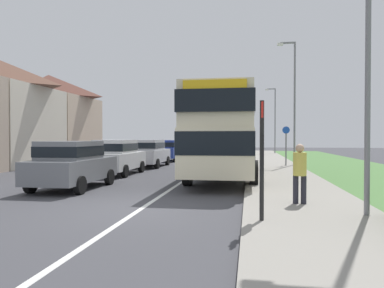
{
  "coord_description": "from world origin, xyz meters",
  "views": [
    {
      "loc": [
        2.74,
        -8.99,
        1.83
      ],
      "look_at": [
        0.67,
        4.12,
        1.6
      ],
      "focal_mm": 33.88,
      "sensor_mm": 36.0,
      "label": 1
    }
  ],
  "objects_px": {
    "street_lamp_far": "(274,116)",
    "parked_car_white": "(117,156)",
    "pedestrian_at_stop": "(300,171)",
    "parked_car_silver": "(148,152)",
    "street_lamp_mid": "(293,96)",
    "street_lamp_near": "(363,25)",
    "bus_stop_sign": "(262,152)",
    "double_decker_bus": "(225,131)",
    "parked_car_blue": "(167,150)",
    "cycle_route_sign": "(286,144)",
    "parked_car_grey": "(72,163)"
  },
  "relations": [
    {
      "from": "parked_car_blue",
      "to": "cycle_route_sign",
      "type": "height_order",
      "value": "cycle_route_sign"
    },
    {
      "from": "double_decker_bus",
      "to": "parked_car_blue",
      "type": "distance_m",
      "value": 12.45
    },
    {
      "from": "parked_car_white",
      "to": "cycle_route_sign",
      "type": "relative_size",
      "value": 1.64
    },
    {
      "from": "double_decker_bus",
      "to": "parked_car_white",
      "type": "relative_size",
      "value": 2.55
    },
    {
      "from": "parked_car_white",
      "to": "parked_car_silver",
      "type": "relative_size",
      "value": 0.93
    },
    {
      "from": "parked_car_grey",
      "to": "parked_car_blue",
      "type": "xyz_separation_m",
      "value": [
        -0.1,
        15.6,
        -0.03
      ]
    },
    {
      "from": "bus_stop_sign",
      "to": "parked_car_grey",
      "type": "bearing_deg",
      "value": 145.51
    },
    {
      "from": "parked_car_grey",
      "to": "parked_car_blue",
      "type": "height_order",
      "value": "parked_car_grey"
    },
    {
      "from": "parked_car_silver",
      "to": "parked_car_blue",
      "type": "relative_size",
      "value": 1.08
    },
    {
      "from": "parked_car_blue",
      "to": "street_lamp_mid",
      "type": "xyz_separation_m",
      "value": [
        9.07,
        -4.17,
        3.58
      ]
    },
    {
      "from": "parked_car_grey",
      "to": "street_lamp_near",
      "type": "distance_m",
      "value": 10.02
    },
    {
      "from": "street_lamp_far",
      "to": "parked_car_white",
      "type": "bearing_deg",
      "value": -110.91
    },
    {
      "from": "parked_car_grey",
      "to": "pedestrian_at_stop",
      "type": "relative_size",
      "value": 2.39
    },
    {
      "from": "street_lamp_near",
      "to": "parked_car_grey",
      "type": "bearing_deg",
      "value": 157.66
    },
    {
      "from": "parked_car_grey",
      "to": "cycle_route_sign",
      "type": "distance_m",
      "value": 13.67
    },
    {
      "from": "parked_car_white",
      "to": "parked_car_blue",
      "type": "distance_m",
      "value": 10.64
    },
    {
      "from": "double_decker_bus",
      "to": "parked_car_blue",
      "type": "xyz_separation_m",
      "value": [
        -5.28,
        11.2,
        -1.24
      ]
    },
    {
      "from": "parked_car_grey",
      "to": "cycle_route_sign",
      "type": "bearing_deg",
      "value": 51.6
    },
    {
      "from": "parked_car_blue",
      "to": "pedestrian_at_stop",
      "type": "distance_m",
      "value": 19.57
    },
    {
      "from": "parked_car_blue",
      "to": "bus_stop_sign",
      "type": "height_order",
      "value": "bus_stop_sign"
    },
    {
      "from": "parked_car_grey",
      "to": "cycle_route_sign",
      "type": "height_order",
      "value": "cycle_route_sign"
    },
    {
      "from": "cycle_route_sign",
      "to": "bus_stop_sign",
      "type": "bearing_deg",
      "value": -97.41
    },
    {
      "from": "parked_car_silver",
      "to": "pedestrian_at_stop",
      "type": "height_order",
      "value": "parked_car_silver"
    },
    {
      "from": "pedestrian_at_stop",
      "to": "street_lamp_near",
      "type": "distance_m",
      "value": 3.72
    },
    {
      "from": "street_lamp_near",
      "to": "street_lamp_mid",
      "type": "bearing_deg",
      "value": 89.07
    },
    {
      "from": "parked_car_silver",
      "to": "street_lamp_far",
      "type": "distance_m",
      "value": 21.36
    },
    {
      "from": "parked_car_white",
      "to": "street_lamp_mid",
      "type": "distance_m",
      "value": 11.77
    },
    {
      "from": "cycle_route_sign",
      "to": "street_lamp_near",
      "type": "bearing_deg",
      "value": -89.03
    },
    {
      "from": "double_decker_bus",
      "to": "street_lamp_near",
      "type": "distance_m",
      "value": 9.0
    },
    {
      "from": "pedestrian_at_stop",
      "to": "parked_car_silver",
      "type": "bearing_deg",
      "value": 121.46
    },
    {
      "from": "pedestrian_at_stop",
      "to": "parked_car_grey",
      "type": "bearing_deg",
      "value": 162.25
    },
    {
      "from": "street_lamp_near",
      "to": "bus_stop_sign",
      "type": "bearing_deg",
      "value": -158.21
    },
    {
      "from": "street_lamp_far",
      "to": "street_lamp_mid",
      "type": "bearing_deg",
      "value": -90.04
    },
    {
      "from": "street_lamp_far",
      "to": "cycle_route_sign",
      "type": "bearing_deg",
      "value": -91.55
    },
    {
      "from": "parked_car_blue",
      "to": "pedestrian_at_stop",
      "type": "height_order",
      "value": "pedestrian_at_stop"
    },
    {
      "from": "cycle_route_sign",
      "to": "street_lamp_mid",
      "type": "height_order",
      "value": "street_lamp_mid"
    },
    {
      "from": "double_decker_bus",
      "to": "pedestrian_at_stop",
      "type": "bearing_deg",
      "value": -70.83
    },
    {
      "from": "street_lamp_far",
      "to": "pedestrian_at_stop",
      "type": "bearing_deg",
      "value": -92.61
    },
    {
      "from": "double_decker_bus",
      "to": "street_lamp_mid",
      "type": "distance_m",
      "value": 8.32
    },
    {
      "from": "parked_car_white",
      "to": "pedestrian_at_stop",
      "type": "distance_m",
      "value": 10.71
    },
    {
      "from": "parked_car_white",
      "to": "pedestrian_at_stop",
      "type": "relative_size",
      "value": 2.48
    },
    {
      "from": "parked_car_silver",
      "to": "street_lamp_mid",
      "type": "bearing_deg",
      "value": 9.35
    },
    {
      "from": "bus_stop_sign",
      "to": "street_lamp_near",
      "type": "relative_size",
      "value": 0.35
    },
    {
      "from": "parked_car_white",
      "to": "street_lamp_far",
      "type": "distance_m",
      "value": 25.98
    },
    {
      "from": "bus_stop_sign",
      "to": "street_lamp_near",
      "type": "xyz_separation_m",
      "value": [
        2.22,
        0.89,
        2.77
      ]
    },
    {
      "from": "double_decker_bus",
      "to": "cycle_route_sign",
      "type": "height_order",
      "value": "double_decker_bus"
    },
    {
      "from": "parked_car_grey",
      "to": "parked_car_silver",
      "type": "relative_size",
      "value": 0.9
    },
    {
      "from": "pedestrian_at_stop",
      "to": "street_lamp_mid",
      "type": "xyz_separation_m",
      "value": [
        1.42,
        13.84,
        3.5
      ]
    },
    {
      "from": "bus_stop_sign",
      "to": "pedestrian_at_stop",
      "type": "bearing_deg",
      "value": 63.24
    },
    {
      "from": "double_decker_bus",
      "to": "parked_car_silver",
      "type": "bearing_deg",
      "value": 133.11
    }
  ]
}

